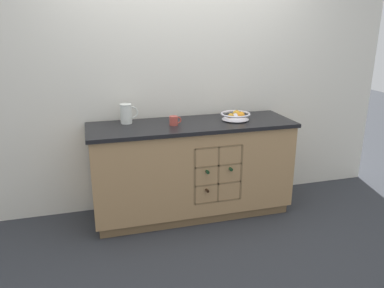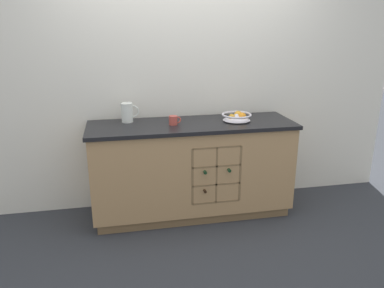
# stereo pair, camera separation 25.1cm
# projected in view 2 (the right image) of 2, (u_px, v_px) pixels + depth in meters

# --- Properties ---
(ground_plane) EXTENTS (14.00, 14.00, 0.00)m
(ground_plane) POSITION_uv_depth(u_px,v_px,m) (192.00, 212.00, 3.70)
(ground_plane) COLOR #2D3035
(back_wall) EXTENTS (4.40, 0.06, 2.55)m
(back_wall) POSITION_uv_depth(u_px,v_px,m) (185.00, 78.00, 3.65)
(back_wall) COLOR silver
(back_wall) RESTS_ON ground_plane
(kitchen_island) EXTENTS (1.90, 0.62, 0.91)m
(kitchen_island) POSITION_uv_depth(u_px,v_px,m) (192.00, 169.00, 3.56)
(kitchen_island) COLOR brown
(kitchen_island) RESTS_ON ground_plane
(fruit_bowl) EXTENTS (0.28, 0.28, 0.08)m
(fruit_bowl) POSITION_uv_depth(u_px,v_px,m) (237.00, 116.00, 3.50)
(fruit_bowl) COLOR silver
(fruit_bowl) RESTS_ON kitchen_island
(white_pitcher) EXTENTS (0.17, 0.11, 0.18)m
(white_pitcher) POSITION_uv_depth(u_px,v_px,m) (127.00, 112.00, 3.44)
(white_pitcher) COLOR silver
(white_pitcher) RESTS_ON kitchen_island
(ceramic_mug) EXTENTS (0.11, 0.08, 0.08)m
(ceramic_mug) POSITION_uv_depth(u_px,v_px,m) (174.00, 120.00, 3.37)
(ceramic_mug) COLOR #B7473D
(ceramic_mug) RESTS_ON kitchen_island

